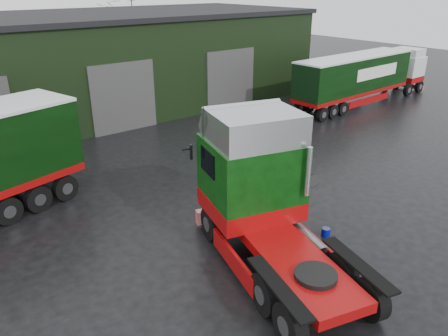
% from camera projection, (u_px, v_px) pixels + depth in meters
% --- Properties ---
extents(ground, '(100.00, 100.00, 0.00)m').
position_uv_depth(ground, '(262.00, 243.00, 14.87)').
color(ground, black).
extents(warehouse, '(32.40, 12.40, 6.30)m').
position_uv_depth(warehouse, '(81.00, 63.00, 29.16)').
color(warehouse, black).
rests_on(warehouse, ground).
extents(hero_tractor, '(5.05, 8.03, 4.63)m').
position_uv_depth(hero_tractor, '(283.00, 205.00, 12.46)').
color(hero_tractor, '#083209').
rests_on(hero_tractor, ground).
extents(lorry_right, '(13.73, 2.78, 3.59)m').
position_uv_depth(lorry_right, '(353.00, 81.00, 30.35)').
color(lorry_right, silver).
rests_on(lorry_right, ground).
extents(wash_bucket, '(0.33, 0.33, 0.29)m').
position_uv_depth(wash_bucket, '(326.00, 232.00, 15.22)').
color(wash_bucket, '#060C8C').
rests_on(wash_bucket, ground).
extents(tree_back_b, '(4.40, 4.40, 7.50)m').
position_uv_depth(tree_back_b, '(122.00, 33.00, 40.70)').
color(tree_back_b, black).
rests_on(tree_back_b, ground).
extents(puddle_1, '(1.93, 1.93, 0.01)m').
position_uv_depth(puddle_1, '(298.00, 180.00, 19.59)').
color(puddle_1, black).
rests_on(puddle_1, ground).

